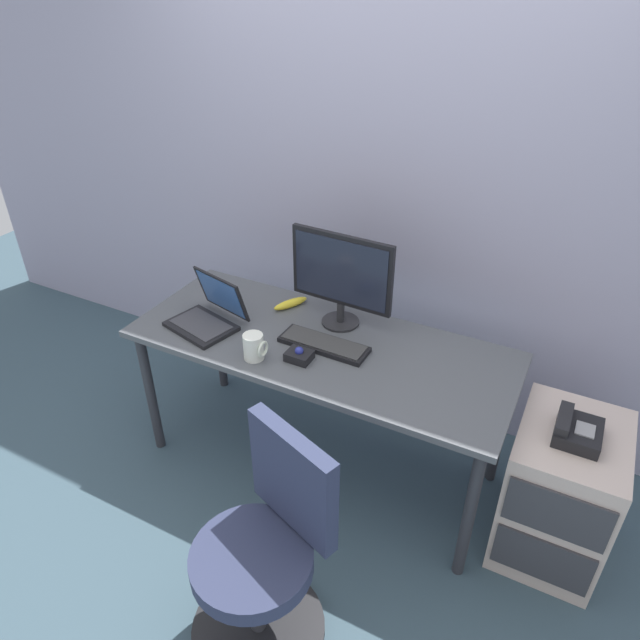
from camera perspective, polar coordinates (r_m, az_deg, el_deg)
The scene contains 12 objects.
ground_plane at distance 3.10m, azimuth 0.00°, elevation -13.78°, with size 8.00×8.00×0.00m, color #3A505C.
back_wall at distance 2.91m, azimuth 6.61°, elevation 15.53°, with size 6.00×0.10×2.80m, color #9E9CB6.
desk at distance 2.65m, azimuth 0.00°, elevation -3.58°, with size 1.76×0.71×0.75m.
file_cabinet at distance 2.72m, azimuth 22.61°, elevation -15.50°, with size 0.42×0.53×0.65m.
desk_phone at distance 2.47m, azimuth 24.12°, elevation -10.00°, with size 0.17×0.20×0.09m.
office_chair at distance 2.25m, azimuth -5.41°, elevation -22.33°, with size 0.53×0.54×0.91m.
monitor_main at distance 2.61m, azimuth 2.13°, elevation 4.48°, with size 0.50×0.18×0.46m.
keyboard at distance 2.57m, azimuth 0.38°, elevation -2.41°, with size 0.41×0.14×0.03m.
laptop at distance 2.76m, azimuth -11.02°, elevation 0.57°, with size 0.37×0.35×0.23m.
trackball_mouse at distance 2.49m, azimuth -2.08°, elevation -3.52°, with size 0.11×0.09×0.07m.
coffee_mug at distance 2.49m, azimuth -6.57°, elevation -2.67°, with size 0.10×0.09×0.12m.
banana at distance 2.86m, azimuth -2.95°, elevation 1.66°, with size 0.19×0.04×0.04m, color yellow.
Camera 1 is at (0.98, -1.90, 2.24)m, focal length 32.18 mm.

